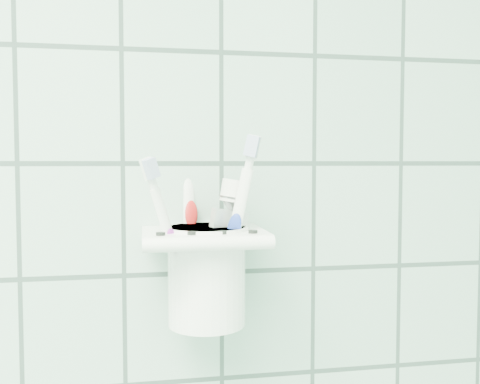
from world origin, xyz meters
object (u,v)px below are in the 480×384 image
object	(u,v)px
holder_bracket	(204,238)
toothbrush_pink	(194,235)
toothbrush_blue	(188,215)
toothpaste_tube	(213,238)
toothbrush_orange	(215,226)
cup	(207,272)

from	to	relation	value
holder_bracket	toothbrush_pink	xyz separation A→B (m)	(-0.01, -0.00, 0.00)
holder_bracket	toothbrush_blue	world-z (taller)	toothbrush_blue
toothbrush_pink	toothpaste_tube	bearing A→B (deg)	-23.52
toothbrush_pink	toothbrush_orange	bearing A→B (deg)	-52.41
toothbrush_orange	toothbrush_pink	bearing A→B (deg)	-174.54
toothbrush_blue	toothbrush_orange	size ratio (longest dim) A/B	1.09
toothbrush_pink	toothbrush_orange	world-z (taller)	toothbrush_orange
toothbrush_orange	toothpaste_tube	size ratio (longest dim) A/B	1.28
toothpaste_tube	toothbrush_blue	bearing A→B (deg)	138.47
holder_bracket	toothbrush_orange	xyz separation A→B (m)	(0.01, -0.01, 0.01)
toothbrush_blue	toothpaste_tube	size ratio (longest dim) A/B	1.39
holder_bracket	toothbrush_pink	size ratio (longest dim) A/B	0.72
holder_bracket	toothbrush_blue	bearing A→B (deg)	141.88
holder_bracket	toothbrush_blue	size ratio (longest dim) A/B	0.60
holder_bracket	cup	size ratio (longest dim) A/B	1.21
toothbrush_pink	toothpaste_tube	size ratio (longest dim) A/B	1.15
toothbrush_orange	holder_bracket	bearing A→B (deg)	156.39
holder_bracket	toothpaste_tube	xyz separation A→B (m)	(0.01, -0.00, 0.00)
holder_bracket	cup	distance (m)	0.04
toothpaste_tube	toothbrush_orange	bearing A→B (deg)	-102.69
toothpaste_tube	toothbrush_pink	bearing A→B (deg)	175.44
cup	toothpaste_tube	bearing A→B (deg)	-35.11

